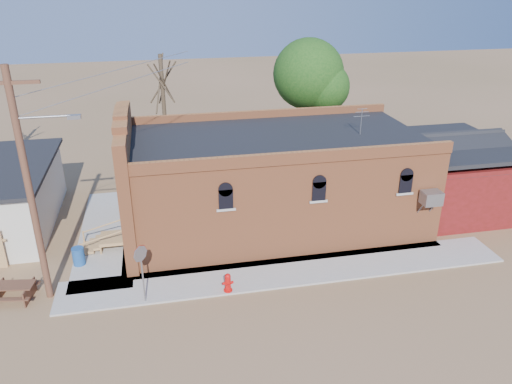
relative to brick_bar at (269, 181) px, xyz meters
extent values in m
plane|color=brown|center=(-1.64, -5.49, -2.34)|extent=(120.00, 120.00, 0.00)
cube|color=#9E9991|center=(-0.14, -4.59, -2.30)|extent=(19.00, 2.20, 0.08)
cube|color=#9E9991|center=(-7.94, 0.51, -2.30)|extent=(2.60, 10.00, 0.08)
cube|color=#BD6539|center=(0.36, 0.01, -0.09)|extent=(14.00, 7.00, 4.50)
cube|color=black|center=(0.36, 0.01, 2.21)|extent=(13.80, 6.80, 0.12)
cube|color=#BD6539|center=(-6.64, 0.01, 0.56)|extent=(0.50, 7.40, 5.80)
cube|color=navy|center=(-6.94, -1.19, 1.66)|extent=(0.08, 1.10, 1.56)
cube|color=gray|center=(6.46, -3.94, 0.26)|extent=(0.85, 0.65, 0.60)
cube|color=#56130E|center=(9.86, 0.01, -0.74)|extent=(5.00, 6.00, 3.20)
cylinder|color=#543121|center=(-9.84, -4.29, 2.16)|extent=(0.26, 0.26, 9.00)
cube|color=#543121|center=(-9.84, -4.29, 6.06)|extent=(2.00, 0.12, 0.12)
cylinder|color=gray|center=(-8.94, -4.29, 4.86)|extent=(1.80, 0.08, 0.08)
cube|color=gray|center=(-7.94, -4.29, 4.81)|extent=(0.45, 0.22, 0.14)
cylinder|color=#4D402C|center=(-4.64, 7.51, 1.41)|extent=(0.24, 0.24, 7.50)
cylinder|color=#4D402C|center=(4.36, 8.01, 0.81)|extent=(0.28, 0.28, 6.30)
sphere|color=#164112|center=(4.36, 8.01, 3.61)|extent=(4.40, 4.40, 4.40)
cylinder|color=red|center=(-2.92, -5.49, -2.23)|extent=(0.46, 0.46, 0.07)
cylinder|color=red|center=(-2.92, -5.49, -1.90)|extent=(0.32, 0.32, 0.60)
sphere|color=red|center=(-2.92, -5.49, -1.59)|extent=(0.24, 0.24, 0.24)
cylinder|color=red|center=(-2.92, -5.65, -1.89)|extent=(0.15, 0.16, 0.11)
cylinder|color=red|center=(-3.08, -5.49, -1.89)|extent=(0.16, 0.15, 0.11)
cylinder|color=red|center=(-2.77, -5.49, -1.89)|extent=(0.16, 0.15, 0.11)
cylinder|color=gray|center=(-6.16, -5.49, -1.16)|extent=(0.08, 0.08, 2.21)
cylinder|color=gray|center=(-6.16, -5.51, -0.15)|extent=(0.49, 0.49, 0.66)
cylinder|color=#A61609|center=(-6.16, -5.47, -0.15)|extent=(0.49, 0.49, 0.66)
cylinder|color=#1C4A8E|center=(-8.94, -2.21, -1.86)|extent=(0.66, 0.66, 0.80)
cube|color=#533121|center=(-11.67, -4.15, -2.03)|extent=(0.25, 1.23, 0.62)
cube|color=#533121|center=(-10.62, -4.31, -2.03)|extent=(0.25, 1.23, 0.62)
cube|color=#533121|center=(-11.14, -4.23, -1.70)|extent=(1.68, 0.95, 0.05)
cube|color=#533121|center=(-11.22, -4.71, -1.97)|extent=(1.61, 0.47, 0.04)
cube|color=#533121|center=(-11.07, -3.75, -1.97)|extent=(1.61, 0.47, 0.04)
camera|label=1|loc=(-5.22, -21.98, 9.35)|focal=35.00mm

